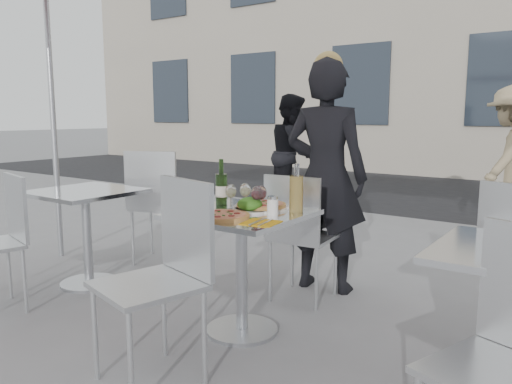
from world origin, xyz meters
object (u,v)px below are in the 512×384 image
Objects in this scene: chair_far at (298,228)px; chair_near at (166,263)px; pedestrian_a at (293,153)px; side_chair_lnear at (0,231)px; sugar_shaker at (273,206)px; pedestrian_b at (511,160)px; napkin_left at (190,212)px; pizza_far at (261,206)px; woman_diner at (326,177)px; side_chair_lfar at (157,198)px; napkin_right at (261,222)px; pizza_near at (221,216)px; wineglass_white_b at (245,191)px; carafe at (296,193)px; wineglass_white_a at (231,192)px; wine_bottle at (221,188)px; side_table_left at (86,217)px; salad_plate at (250,206)px; main_table at (242,246)px; wineglass_red_b at (261,194)px; wineglass_red_a at (257,194)px.

chair_near reaches higher than chair_far.
pedestrian_a reaches higher than chair_near.
sugar_shaker is (1.75, 0.68, 0.26)m from side_chair_lnear.
pedestrian_b is 4.23m from napkin_left.
pedestrian_b is at bearing -109.40° from chair_far.
pedestrian_b reaches higher than pizza_far.
woman_diner reaches higher than pedestrian_a.
napkin_right is (1.73, -0.89, 0.15)m from side_chair_lfar.
pizza_near is 0.27m from napkin_right.
side_chair_lfar is 6.44× the size of wineglass_white_b.
pedestrian_b is (0.86, 4.52, 0.23)m from chair_near.
carafe reaches higher than wineglass_white_b.
chair_near is 3.46× the size of carafe.
wineglass_white_b is (-0.08, -0.06, 0.09)m from pizza_far.
pizza_near is 0.31m from wineglass_white_b.
sugar_shaker reaches higher than napkin_left.
wineglass_white_a reaches higher than sugar_shaker.
carafe is (1.84, 0.79, 0.32)m from side_chair_lnear.
napkin_left is (0.00, -0.30, -0.11)m from wine_bottle.
salad_plate is (1.53, 0.04, 0.25)m from side_table_left.
side_chair_lnear is (-0.09, -1.34, -0.06)m from side_chair_lfar.
wine_bottle is at bearing 156.49° from main_table.
pizza_far reaches higher than napkin_left.
carafe is 1.40× the size of napkin_right.
pedestrian_a is 10.14× the size of wineglass_red_b.
chair_near is 0.72m from sugar_shaker.
side_chair_lnear reaches higher than wineglass_red_a.
side_table_left is 3.41× the size of salad_plate.
chair_near is at bearing 81.22° from woman_diner.
wine_bottle reaches higher than main_table.
pedestrian_b is 5.13× the size of pizza_near.
main_table is 0.44× the size of woman_diner.
chair_near is at bearing -81.78° from wineglass_white_a.
wine_bottle is at bearing 4.59° from side_table_left.
pizza_near is (-0.02, -0.82, 0.22)m from chair_far.
main_table is 3.62× the size of napkin_right.
wineglass_red_a is (0.04, -0.95, -0.00)m from woman_diner.
pedestrian_b is 7.47× the size of salad_plate.
napkin_left is (-0.26, -0.23, -0.03)m from salad_plate.
main_table is 4.76× the size of wineglass_white_a.
side_chair_lfar is 1.72m from pizza_near.
wineglass_red_b is (0.05, -0.92, -0.00)m from woman_diner.
sugar_shaker reaches higher than pizza_near.
pedestrian_b is 15.37× the size of sugar_shaker.
side_table_left is at bearing 164.43° from napkin_right.
main_table is 0.74× the size of side_chair_lfar.
wineglass_white_a is 0.10m from wineglass_white_b.
woman_diner is 5.37× the size of pizza_near.
side_chair_lnear is 0.53× the size of woman_diner.
wineglass_white_b is at bearing 154.56° from wineglass_red_a.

